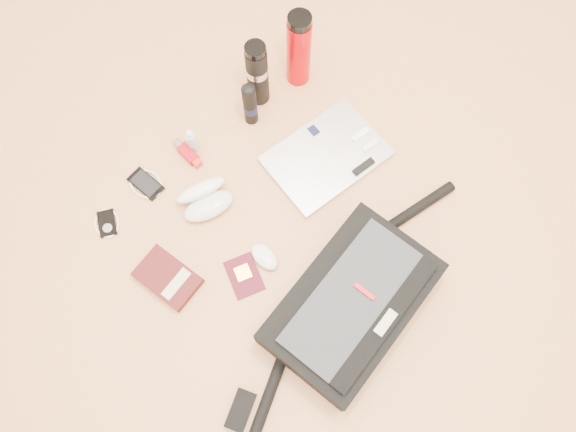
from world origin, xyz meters
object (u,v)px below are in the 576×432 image
at_px(laptop, 327,157).
at_px(thermos_red, 299,50).
at_px(messenger_bag, 351,305).
at_px(book, 168,277).
at_px(thermos_black, 257,74).

xyz_separation_m(laptop, thermos_red, (0.12, 0.29, 0.13)).
bearing_deg(messenger_bag, book, 118.82).
xyz_separation_m(thermos_black, thermos_red, (0.15, -0.02, 0.01)).
distance_m(messenger_bag, thermos_black, 0.76).
xyz_separation_m(messenger_bag, thermos_red, (0.37, 0.70, 0.08)).
relative_size(laptop, thermos_red, 1.21).
bearing_deg(book, messenger_bag, -62.82).
xyz_separation_m(laptop, thermos_black, (-0.03, 0.31, 0.12)).
distance_m(messenger_bag, book, 0.53).
height_order(book, thermos_red, thermos_red).
bearing_deg(laptop, thermos_black, 96.52).
height_order(messenger_bag, thermos_black, thermos_black).
height_order(laptop, thermos_black, thermos_black).
distance_m(laptop, thermos_black, 0.33).
bearing_deg(thermos_red, laptop, -111.69).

